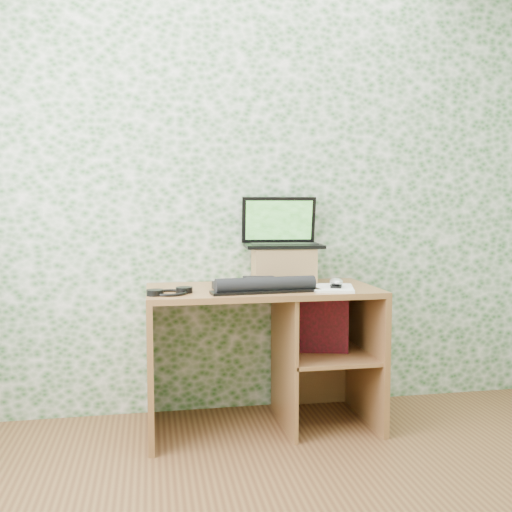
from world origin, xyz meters
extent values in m
plane|color=silver|center=(0.00, 1.75, 1.30)|extent=(3.50, 0.00, 3.50)
cube|color=brown|center=(0.00, 1.44, 0.73)|extent=(1.20, 0.60, 0.03)
cube|color=brown|center=(-0.58, 1.44, 0.36)|extent=(0.03, 0.60, 0.72)
cube|color=brown|center=(0.58, 1.44, 0.36)|extent=(0.03, 0.60, 0.72)
cube|color=brown|center=(0.12, 1.44, 0.36)|extent=(0.02, 0.56, 0.72)
cube|color=brown|center=(0.35, 1.44, 0.38)|extent=(0.46, 0.56, 0.02)
cube|color=brown|center=(0.36, 1.73, 0.36)|extent=(0.48, 0.02, 0.72)
cube|color=#9A7445|center=(0.15, 1.58, 0.85)|extent=(0.35, 0.30, 0.20)
cube|color=black|center=(0.15, 1.58, 0.96)|extent=(0.44, 0.32, 0.02)
cube|color=black|center=(0.15, 1.57, 0.97)|extent=(0.37, 0.19, 0.00)
cube|color=black|center=(0.15, 1.70, 1.10)|extent=(0.43, 0.10, 0.26)
cube|color=#1D5317|center=(0.15, 1.69, 1.10)|extent=(0.38, 0.08, 0.22)
cube|color=black|center=(-0.01, 1.40, 0.77)|extent=(0.50, 0.22, 0.04)
cube|color=black|center=(-0.01, 1.40, 0.78)|extent=(0.17, 0.17, 0.06)
cylinder|color=black|center=(-0.01, 1.27, 0.79)|extent=(0.51, 0.12, 0.08)
cube|color=black|center=(-0.01, 1.27, 0.76)|extent=(0.56, 0.16, 0.01)
torus|color=black|center=(-0.49, 1.30, 0.76)|extent=(0.22, 0.22, 0.01)
cylinder|color=black|center=(-0.56, 1.27, 0.76)|extent=(0.08, 0.08, 0.03)
cylinder|color=black|center=(-0.41, 1.33, 0.76)|extent=(0.08, 0.08, 0.03)
cube|color=white|center=(0.35, 1.31, 0.76)|extent=(0.27, 0.32, 0.01)
ellipsoid|color=silver|center=(0.36, 1.30, 0.78)|extent=(0.10, 0.12, 0.04)
cylinder|color=black|center=(0.38, 1.40, 0.77)|extent=(0.07, 0.13, 0.01)
cube|color=maroon|center=(0.34, 1.44, 0.55)|extent=(0.27, 0.15, 0.31)
camera|label=1|loc=(-0.57, -1.48, 1.18)|focal=40.00mm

